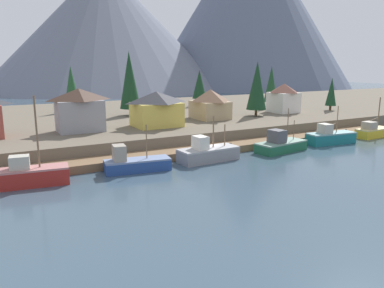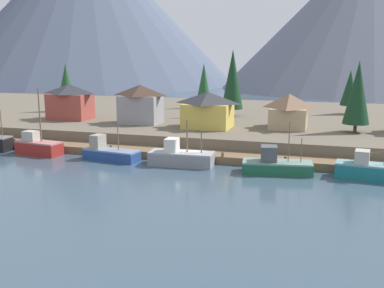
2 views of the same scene
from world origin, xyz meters
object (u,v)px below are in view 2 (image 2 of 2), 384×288
at_px(fishing_boat_red, 38,146).
at_px(house_red, 70,101).
at_px(conifer_near_left, 204,83).
at_px(conifer_back_left, 66,85).
at_px(fishing_boat_teal, 372,170).
at_px(conifer_mid_right, 233,79).
at_px(fishing_boat_grey, 180,157).
at_px(conifer_back_right, 350,88).
at_px(house_tan, 289,111).
at_px(house_grey, 140,104).
at_px(fishing_boat_green, 276,165).
at_px(fishing_boat_blue, 109,153).
at_px(house_yellow, 208,110).
at_px(conifer_centre, 358,93).

xyz_separation_m(fishing_boat_red, house_red, (-5.48, 17.37, 4.54)).
relative_size(conifer_near_left, conifer_back_left, 1.00).
distance_m(fishing_boat_teal, conifer_mid_right, 38.72).
height_order(fishing_boat_grey, conifer_back_right, conifer_back_right).
bearing_deg(house_tan, conifer_back_right, 65.20).
relative_size(house_grey, conifer_back_left, 0.72).
distance_m(house_red, conifer_back_right, 53.29).
bearing_deg(fishing_boat_grey, house_tan, 54.95).
height_order(fishing_boat_green, conifer_near_left, conifer_near_left).
bearing_deg(fishing_boat_green, house_grey, 137.45).
height_order(fishing_boat_grey, conifer_back_left, conifer_back_left).
bearing_deg(fishing_boat_blue, fishing_boat_green, 6.66).
bearing_deg(fishing_boat_grey, fishing_boat_blue, 176.88).
distance_m(house_yellow, conifer_mid_right, 15.35).
xyz_separation_m(house_grey, conifer_back_right, (34.16, 23.25, 1.82)).
height_order(fishing_boat_blue, conifer_back_left, conifer_back_left).
distance_m(fishing_boat_blue, house_grey, 17.41).
height_order(house_yellow, conifer_near_left, conifer_near_left).
bearing_deg(house_yellow, house_grey, 174.71).
xyz_separation_m(fishing_boat_teal, house_tan, (-11.16, 18.80, 4.20)).
bearing_deg(fishing_boat_red, conifer_back_right, 50.16).
distance_m(fishing_boat_teal, house_red, 52.97).
bearing_deg(fishing_boat_grey, fishing_boat_green, -4.97).
xyz_separation_m(house_yellow, conifer_near_left, (-8.11, 26.45, 2.51)).
bearing_deg(conifer_near_left, fishing_boat_green, -63.75).
bearing_deg(house_grey, house_tan, 5.31).
height_order(fishing_boat_blue, conifer_centre, conifer_centre).
distance_m(fishing_boat_teal, conifer_back_right, 40.34).
distance_m(fishing_boat_red, conifer_back_right, 58.79).
xyz_separation_m(fishing_boat_blue, conifer_near_left, (1.43, 41.85, 6.94)).
bearing_deg(house_yellow, house_red, 175.58).
xyz_separation_m(house_grey, conifer_mid_right, (12.88, 13.67, 3.64)).
bearing_deg(house_tan, fishing_boat_red, -150.54).
xyz_separation_m(fishing_boat_teal, conifer_centre, (-1.19, 17.67, 7.35)).
bearing_deg(conifer_back_right, conifer_mid_right, -155.76).
bearing_deg(conifer_back_left, conifer_centre, -10.18).
height_order(house_yellow, conifer_mid_right, conifer_mid_right).
distance_m(house_grey, house_tan, 24.58).
bearing_deg(fishing_boat_teal, fishing_boat_red, -173.69).
bearing_deg(fishing_boat_grey, house_yellow, 89.10).
height_order(fishing_boat_teal, conifer_near_left, conifer_near_left).
bearing_deg(conifer_back_right, fishing_boat_teal, -87.90).
relative_size(house_yellow, conifer_mid_right, 0.61).
bearing_deg(fishing_boat_teal, conifer_near_left, 133.46).
bearing_deg(fishing_boat_teal, house_yellow, 153.15).
relative_size(fishing_boat_blue, conifer_back_left, 0.83).
height_order(fishing_boat_grey, conifer_centre, conifer_centre).
relative_size(conifer_near_left, conifer_back_right, 1.13).
bearing_deg(fishing_boat_blue, fishing_boat_red, -172.53).
distance_m(fishing_boat_blue, conifer_near_left, 42.45).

